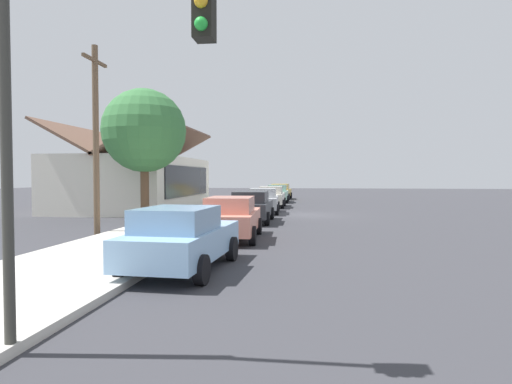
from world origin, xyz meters
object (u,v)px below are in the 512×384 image
at_px(car_ivory, 271,196).
at_px(shade_tree, 144,131).
at_px(car_seafoam, 278,193).
at_px(car_coral, 232,217).
at_px(traffic_light_main, 83,82).
at_px(utility_pole_wooden, 96,136).
at_px(car_skyblue, 182,238).
at_px(car_mustard, 281,191).
at_px(fire_hydrant_red, 226,211).
at_px(car_silver, 263,200).
at_px(car_charcoal, 252,206).

xyz_separation_m(car_ivory, shade_tree, (-11.01, 5.63, 3.87)).
height_order(car_seafoam, shade_tree, shade_tree).
xyz_separation_m(car_coral, traffic_light_main, (-10.48, -0.09, 2.68)).
distance_m(traffic_light_main, utility_pole_wooden, 12.41).
relative_size(car_ivory, traffic_light_main, 0.93).
bearing_deg(car_skyblue, car_ivory, 2.76).
bearing_deg(car_mustard, fire_hydrant_red, 178.21).
height_order(car_skyblue, car_mustard, same).
bearing_deg(utility_pole_wooden, car_mustard, -11.06).
bearing_deg(car_seafoam, traffic_light_main, 179.01).
bearing_deg(car_coral, car_seafoam, -2.48).
bearing_deg(car_coral, car_ivory, -2.43).
bearing_deg(car_skyblue, car_seafoam, 2.87).
height_order(car_seafoam, car_mustard, same).
bearing_deg(car_mustard, car_skyblue, -178.17).
bearing_deg(car_silver, car_skyblue, 176.35).
bearing_deg(traffic_light_main, fire_hydrant_red, 5.47).
bearing_deg(car_charcoal, utility_pole_wooden, 133.73).
bearing_deg(fire_hydrant_red, utility_pole_wooden, 147.58).
bearing_deg(car_coral, car_charcoal, -1.91).
distance_m(car_silver, shade_tree, 8.83).
height_order(car_silver, car_mustard, same).
bearing_deg(car_silver, shade_tree, 131.95).
bearing_deg(car_silver, car_seafoam, -3.23).
relative_size(car_ivory, car_mustard, 1.08).
bearing_deg(car_seafoam, utility_pole_wooden, 164.91).
xyz_separation_m(car_charcoal, car_mustard, (22.31, 0.08, -0.00)).
bearing_deg(car_coral, utility_pole_wooden, 81.71).
bearing_deg(car_coral, car_silver, -2.20).
relative_size(car_mustard, utility_pole_wooden, 0.60).
bearing_deg(car_coral, car_skyblue, 174.69).
bearing_deg(car_mustard, car_silver, -177.78).
bearing_deg(car_seafoam, car_coral, 178.90).
relative_size(car_skyblue, shade_tree, 0.65).
height_order(car_skyblue, fire_hydrant_red, car_skyblue).
bearing_deg(fire_hydrant_red, car_silver, -17.90).
bearing_deg(shade_tree, fire_hydrant_red, -76.09).
relative_size(car_seafoam, fire_hydrant_red, 6.21).
bearing_deg(car_charcoal, car_ivory, -0.99).
height_order(car_silver, fire_hydrant_red, car_silver).
bearing_deg(car_mustard, shade_tree, 168.14).
relative_size(car_charcoal, car_mustard, 1.05).
bearing_deg(car_seafoam, car_mustard, -0.27).
xyz_separation_m(car_silver, utility_pole_wooden, (-10.89, 5.48, 3.11)).
height_order(car_skyblue, utility_pole_wooden, utility_pole_wooden).
relative_size(car_silver, utility_pole_wooden, 0.63).
bearing_deg(car_skyblue, car_mustard, 3.09).
distance_m(car_ivory, fire_hydrant_red, 10.11).
relative_size(car_skyblue, car_coral, 0.97).
height_order(car_charcoal, shade_tree, shade_tree).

